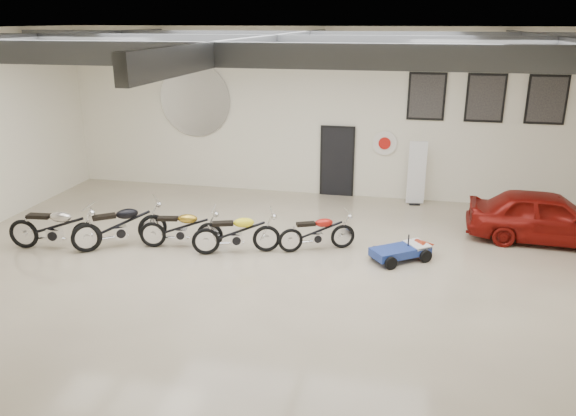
% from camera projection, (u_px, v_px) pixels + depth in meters
% --- Properties ---
extents(floor, '(16.00, 12.00, 0.01)m').
position_uv_depth(floor, '(276.00, 274.00, 12.02)').
color(floor, '#BDAD90').
rests_on(floor, ground).
extents(ceiling, '(16.00, 12.00, 0.01)m').
position_uv_depth(ceiling, '(274.00, 30.00, 10.42)').
color(ceiling, gray).
rests_on(ceiling, back_wall).
extents(back_wall, '(16.00, 0.02, 5.00)m').
position_uv_depth(back_wall, '(322.00, 114.00, 16.78)').
color(back_wall, '#EEE7CD').
rests_on(back_wall, floor).
extents(ceiling_beams, '(15.80, 11.80, 0.32)m').
position_uv_depth(ceiling_beams, '(274.00, 44.00, 10.50)').
color(ceiling_beams, '#525559').
rests_on(ceiling_beams, ceiling).
extents(door, '(0.92, 0.08, 2.10)m').
position_uv_depth(door, '(337.00, 162.00, 17.09)').
color(door, black).
rests_on(door, back_wall).
extents(logo_plaque, '(2.30, 0.06, 1.16)m').
position_uv_depth(logo_plaque, '(195.00, 100.00, 17.44)').
color(logo_plaque, silver).
rests_on(logo_plaque, back_wall).
extents(poster_left, '(1.05, 0.08, 1.35)m').
position_uv_depth(poster_left, '(427.00, 96.00, 15.94)').
color(poster_left, black).
rests_on(poster_left, back_wall).
extents(poster_mid, '(1.05, 0.08, 1.35)m').
position_uv_depth(poster_mid, '(485.00, 98.00, 15.62)').
color(poster_mid, black).
rests_on(poster_mid, back_wall).
extents(poster_right, '(1.05, 0.08, 1.35)m').
position_uv_depth(poster_right, '(547.00, 100.00, 15.30)').
color(poster_right, black).
rests_on(poster_right, back_wall).
extents(oil_sign, '(0.72, 0.10, 0.72)m').
position_uv_depth(oil_sign, '(385.00, 143.00, 16.60)').
color(oil_sign, white).
rests_on(oil_sign, back_wall).
extents(banner_stand, '(0.53, 0.26, 1.89)m').
position_uv_depth(banner_stand, '(417.00, 174.00, 16.23)').
color(banner_stand, white).
rests_on(banner_stand, floor).
extents(motorcycle_silver, '(2.28, 0.91, 1.15)m').
position_uv_depth(motorcycle_silver, '(54.00, 227.00, 13.12)').
color(motorcycle_silver, silver).
rests_on(motorcycle_silver, floor).
extents(motorcycle_black, '(2.15, 1.85, 1.13)m').
position_uv_depth(motorcycle_black, '(120.00, 225.00, 13.28)').
color(motorcycle_black, silver).
rests_on(motorcycle_black, floor).
extents(motorcycle_gold, '(2.03, 0.96, 1.01)m').
position_uv_depth(motorcycle_gold, '(181.00, 227.00, 13.27)').
color(motorcycle_gold, silver).
rests_on(motorcycle_gold, floor).
extents(motorcycle_yellow, '(2.10, 1.24, 1.04)m').
position_uv_depth(motorcycle_yellow, '(236.00, 232.00, 12.94)').
color(motorcycle_yellow, silver).
rests_on(motorcycle_yellow, floor).
extents(motorcycle_red, '(1.88, 1.26, 0.94)m').
position_uv_depth(motorcycle_red, '(317.00, 231.00, 13.12)').
color(motorcycle_red, silver).
rests_on(motorcycle_red, floor).
extents(go_kart, '(1.77, 1.58, 0.60)m').
position_uv_depth(go_kart, '(406.00, 247.00, 12.67)').
color(go_kart, navy).
rests_on(go_kart, floor).
extents(vintage_car, '(1.71, 3.80, 1.27)m').
position_uv_depth(vintage_car, '(547.00, 217.00, 13.61)').
color(vintage_car, maroon).
rests_on(vintage_car, floor).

